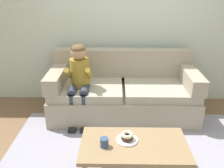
# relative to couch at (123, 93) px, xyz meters

# --- Properties ---
(ground) EXTENTS (10.00, 10.00, 0.00)m
(ground) POSITION_rel_couch_xyz_m (0.08, -0.85, -0.34)
(ground) COLOR brown
(wall_back) EXTENTS (8.00, 0.10, 2.80)m
(wall_back) POSITION_rel_couch_xyz_m (0.08, 0.55, 1.06)
(wall_back) COLOR beige
(wall_back) RESTS_ON ground
(area_rug) EXTENTS (2.93, 2.09, 0.01)m
(area_rug) POSITION_rel_couch_xyz_m (0.08, -1.10, -0.33)
(area_rug) COLOR #9993A3
(area_rug) RESTS_ON ground
(couch) EXTENTS (2.08, 0.90, 0.92)m
(couch) POSITION_rel_couch_xyz_m (0.00, 0.00, 0.00)
(couch) COLOR tan
(couch) RESTS_ON ground
(coffee_table) EXTENTS (1.03, 0.56, 0.43)m
(coffee_table) POSITION_rel_couch_xyz_m (0.07, -1.33, 0.05)
(coffee_table) COLOR #937551
(coffee_table) RESTS_ON ground
(person_child) EXTENTS (0.34, 0.58, 1.10)m
(person_child) POSITION_rel_couch_xyz_m (-0.61, -0.20, 0.33)
(person_child) COLOR olive
(person_child) RESTS_ON ground
(plate) EXTENTS (0.21, 0.21, 0.01)m
(plate) POSITION_rel_couch_xyz_m (0.00, -1.28, 0.10)
(plate) COLOR white
(plate) RESTS_ON coffee_table
(donut) EXTENTS (0.17, 0.17, 0.04)m
(donut) POSITION_rel_couch_xyz_m (0.00, -1.28, 0.12)
(donut) COLOR #422619
(donut) RESTS_ON plate
(donut_second) EXTENTS (0.14, 0.14, 0.04)m
(donut_second) POSITION_rel_couch_xyz_m (0.00, -1.28, 0.16)
(donut_second) COLOR beige
(donut_second) RESTS_ON donut
(mug) EXTENTS (0.08, 0.08, 0.09)m
(mug) POSITION_rel_couch_xyz_m (-0.21, -1.37, 0.14)
(mug) COLOR #334C72
(mug) RESTS_ON coffee_table
(toy_controller) EXTENTS (0.23, 0.09, 0.05)m
(toy_controller) POSITION_rel_couch_xyz_m (0.37, -0.75, -0.31)
(toy_controller) COLOR #339E56
(toy_controller) RESTS_ON ground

